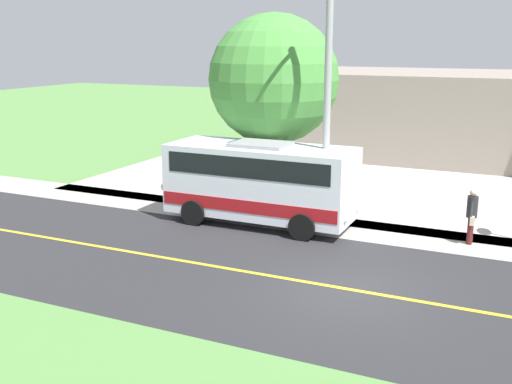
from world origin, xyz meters
The scene contains 10 objects.
ground_plane centered at (0.00, 0.00, 0.00)m, with size 120.00×120.00×0.00m, color #548442.
road_surface centered at (0.00, 0.00, 0.00)m, with size 8.00×100.00×0.01m, color #28282B.
sidewalk centered at (-5.20, 0.00, 0.00)m, with size 2.40×100.00×0.01m, color #9E9991.
parking_lot_surface centered at (-12.40, 3.00, 0.00)m, with size 14.00×36.00×0.01m, color #B2ADA3.
road_centre_line centered at (0.00, 0.00, 0.01)m, with size 0.16×100.00×0.00m, color gold.
shuttle_bus_front centered at (-4.54, -4.58, 1.60)m, with size 2.73×6.71×2.91m.
pedestrian_with_bags centered at (-5.28, 2.47, 0.98)m, with size 0.72×0.34×1.80m.
street_light_pole centered at (-4.88, -2.36, 4.68)m, with size 1.97×0.24×8.53m.
tree_curbside centered at (-7.40, -5.33, 4.88)m, with size 5.03×5.03×7.40m.
commercial_building centered at (-21.40, -0.19, 2.31)m, with size 10.00×18.26×4.61m, color gray.
Camera 1 is at (14.59, 4.07, 6.37)m, focal length 42.92 mm.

